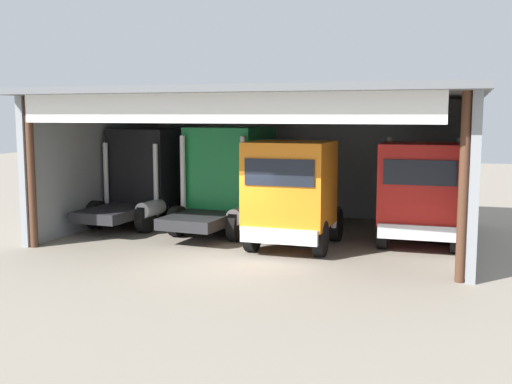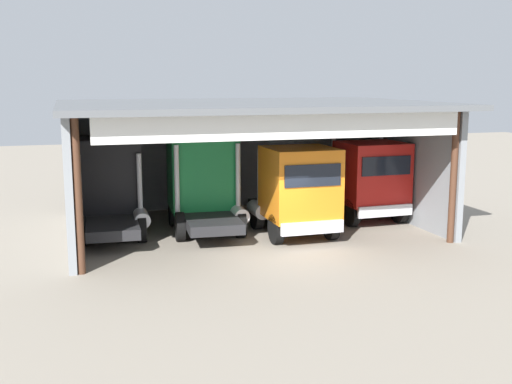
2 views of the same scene
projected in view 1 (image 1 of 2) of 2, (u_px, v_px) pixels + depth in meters
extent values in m
plane|color=gray|center=(220.00, 264.00, 17.16)|extent=(80.00, 80.00, 0.00)
cube|color=gray|center=(301.00, 158.00, 25.19)|extent=(13.16, 0.24, 4.69)
cube|color=gray|center=(101.00, 162.00, 23.12)|extent=(0.24, 8.86, 4.69)
cube|color=gray|center=(473.00, 173.00, 18.94)|extent=(0.24, 8.86, 4.69)
cube|color=slate|center=(264.00, 94.00, 20.23)|extent=(13.76, 9.92, 0.20)
cylinder|color=#4C2D1E|center=(31.00, 172.00, 19.02)|extent=(0.24, 0.24, 4.69)
cylinder|color=#4C2D1E|center=(463.00, 188.00, 15.00)|extent=(0.24, 0.24, 4.69)
cube|color=white|center=(213.00, 106.00, 16.22)|extent=(11.84, 0.12, 0.90)
cube|color=black|center=(149.00, 166.00, 23.59)|extent=(2.43, 2.37, 2.81)
cube|color=black|center=(164.00, 151.00, 24.60)|extent=(1.99, 0.14, 0.84)
cube|color=silver|center=(165.00, 201.00, 24.88)|extent=(2.23, 0.25, 0.44)
cube|color=#232326|center=(121.00, 211.00, 21.93)|extent=(1.90, 3.68, 0.36)
cylinder|color=silver|center=(106.00, 178.00, 22.82)|extent=(0.18, 0.18, 2.57)
cylinder|color=silver|center=(156.00, 180.00, 22.07)|extent=(0.18, 0.18, 2.57)
cylinder|color=silver|center=(151.00, 209.00, 21.82)|extent=(0.61, 1.22, 0.56)
cylinder|color=black|center=(133.00, 206.00, 24.58)|extent=(0.34, 1.05, 1.03)
cylinder|color=black|center=(179.00, 208.00, 23.86)|extent=(0.34, 1.05, 1.03)
cylinder|color=black|center=(97.00, 215.00, 22.32)|extent=(0.34, 1.05, 1.03)
cylinder|color=black|center=(146.00, 218.00, 21.59)|extent=(0.34, 1.05, 1.03)
cube|color=#197F3D|center=(230.00, 168.00, 22.07)|extent=(2.67, 2.74, 2.90)
cube|color=black|center=(245.00, 152.00, 23.21)|extent=(2.13, 0.20, 0.87)
cube|color=silver|center=(245.00, 206.00, 23.50)|extent=(2.38, 0.32, 0.44)
cube|color=#232326|center=(206.00, 218.00, 20.50)|extent=(2.10, 3.61, 0.36)
cylinder|color=silver|center=(183.00, 178.00, 21.21)|extent=(0.18, 0.18, 2.89)
cylinder|color=silver|center=(243.00, 180.00, 20.36)|extent=(0.18, 0.18, 2.89)
cylinder|color=silver|center=(241.00, 215.00, 20.34)|extent=(0.64, 1.23, 0.56)
cylinder|color=black|center=(210.00, 211.00, 23.18)|extent=(0.37, 1.06, 1.04)
cylinder|color=black|center=(264.00, 215.00, 22.34)|extent=(0.37, 1.06, 1.04)
cylinder|color=black|center=(177.00, 221.00, 20.94)|extent=(0.37, 1.06, 1.04)
cylinder|color=black|center=(236.00, 226.00, 20.11)|extent=(0.37, 1.06, 1.04)
cube|color=orange|center=(290.00, 184.00, 18.57)|extent=(2.42, 2.42, 2.54)
cube|color=black|center=(279.00, 173.00, 17.36)|extent=(2.04, 0.07, 0.76)
cube|color=silver|center=(278.00, 236.00, 17.56)|extent=(2.28, 0.17, 0.44)
cube|color=#232326|center=(305.00, 218.00, 20.48)|extent=(1.82, 3.36, 0.36)
cylinder|color=silver|center=(335.00, 187.00, 19.54)|extent=(0.18, 0.18, 2.61)
cylinder|color=silver|center=(269.00, 185.00, 20.22)|extent=(0.18, 0.18, 2.61)
cylinder|color=silver|center=(271.00, 214.00, 20.52)|extent=(0.57, 1.20, 0.56)
cylinder|color=black|center=(321.00, 239.00, 17.98)|extent=(0.31, 1.06, 1.06)
cylinder|color=black|center=(252.00, 234.00, 18.64)|extent=(0.31, 1.06, 1.06)
cylinder|color=black|center=(336.00, 225.00, 20.17)|extent=(0.31, 1.06, 1.06)
cylinder|color=black|center=(274.00, 222.00, 20.83)|extent=(0.31, 1.06, 1.06)
cube|color=red|center=(421.00, 183.00, 18.96)|extent=(2.50, 2.30, 2.45)
cube|color=black|center=(420.00, 173.00, 17.82)|extent=(2.08, 0.11, 0.74)
cube|color=silver|center=(418.00, 233.00, 18.01)|extent=(2.33, 0.22, 0.44)
cube|color=#232326|center=(422.00, 216.00, 20.83)|extent=(1.91, 3.34, 0.36)
cylinder|color=silver|center=(458.00, 182.00, 19.84)|extent=(0.18, 0.18, 2.82)
cylinder|color=silver|center=(388.00, 180.00, 20.49)|extent=(0.18, 0.18, 2.82)
cylinder|color=silver|center=(388.00, 212.00, 20.86)|extent=(0.59, 1.21, 0.56)
cylinder|color=black|center=(456.00, 235.00, 18.40)|extent=(0.33, 1.10, 1.09)
cylinder|color=black|center=(383.00, 231.00, 19.03)|extent=(0.33, 1.10, 1.09)
cylinder|color=black|center=(455.00, 223.00, 20.54)|extent=(0.33, 1.10, 1.09)
cylinder|color=black|center=(390.00, 219.00, 21.17)|extent=(0.33, 1.10, 1.09)
cylinder|color=gold|center=(295.00, 210.00, 24.10)|extent=(0.58, 0.58, 0.86)
cube|color=red|center=(269.00, 204.00, 25.00)|extent=(0.90, 0.60, 1.00)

